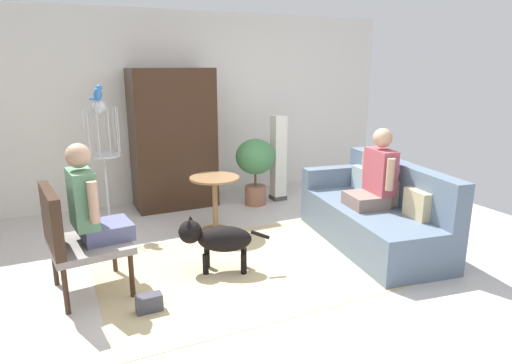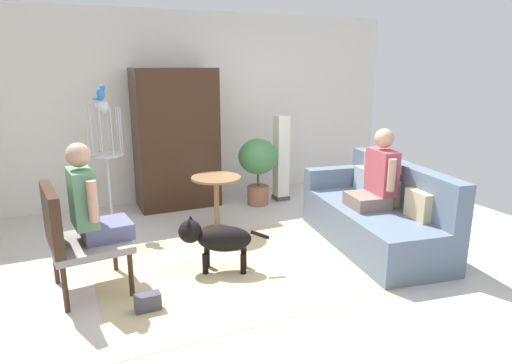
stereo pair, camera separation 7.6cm
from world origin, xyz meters
TOP-DOWN VIEW (x-y plane):
  - ground_plane at (0.00, 0.00)m, footprint 7.11×7.11m
  - back_wall at (0.00, 2.69)m, footprint 6.53×0.12m
  - area_rug at (-0.06, 0.05)m, footprint 3.02×1.95m
  - couch at (1.34, 0.03)m, footprint 1.09×2.00m
  - armchair at (-1.70, 0.18)m, footprint 0.69×0.73m
  - person_on_couch at (1.29, 0.00)m, footprint 0.49×0.55m
  - person_on_armchair at (-1.54, 0.20)m, footprint 0.50×0.52m
  - round_end_table at (-0.13, 1.07)m, footprint 0.57×0.57m
  - dog at (-0.47, 0.11)m, footprint 0.80×0.46m
  - bird_cage_stand at (-1.22, 1.82)m, footprint 0.40×0.40m
  - parrot at (-1.22, 1.82)m, footprint 0.17×0.10m
  - potted_plant at (0.76, 1.85)m, footprint 0.54×0.54m
  - column_lamp at (1.16, 1.93)m, footprint 0.20×0.20m
  - armoire_cabinet at (-0.26, 2.28)m, footprint 1.08×0.56m
  - handbag at (-1.21, -0.35)m, footprint 0.20×0.10m

SIDE VIEW (x-z plane):
  - ground_plane at x=0.00m, z-range 0.00..0.00m
  - area_rug at x=-0.06m, z-range 0.00..0.01m
  - handbag at x=-1.21m, z-range 0.00..0.14m
  - couch at x=1.34m, z-range -0.13..0.77m
  - dog at x=-0.47m, z-range 0.06..0.60m
  - round_end_table at x=-0.13m, z-range 0.09..0.76m
  - armchair at x=-1.70m, z-range 0.07..1.03m
  - column_lamp at x=1.16m, z-range -0.01..1.21m
  - potted_plant at x=0.76m, z-range 0.14..1.07m
  - person_on_couch at x=1.29m, z-range 0.35..1.18m
  - bird_cage_stand at x=-1.22m, z-range 0.02..1.53m
  - person_on_armchair at x=-1.54m, z-range 0.36..1.21m
  - armoire_cabinet at x=-0.26m, z-range 0.00..1.86m
  - back_wall at x=0.00m, z-range 0.00..2.62m
  - parrot at x=-1.22m, z-range 1.50..1.68m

